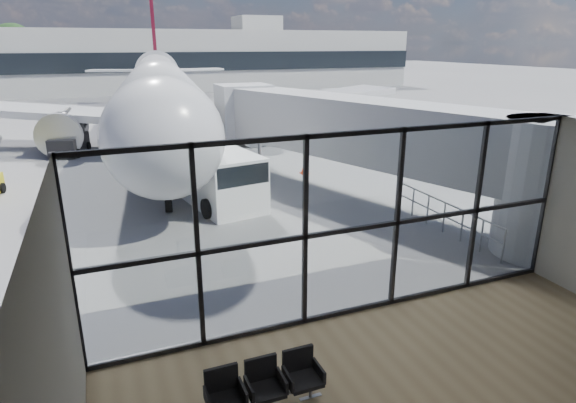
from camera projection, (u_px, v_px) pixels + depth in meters
ground at (153, 111)px, 47.12m from camera, size 220.00×220.00×0.00m
lounge_shell at (520, 316)px, 6.74m from camera, size 12.02×8.01×4.51m
glass_curtain_wall at (353, 227)px, 11.10m from camera, size 12.10×0.12×4.50m
jet_bridge at (375, 138)px, 18.90m from camera, size 8.00×16.50×4.33m
apron_railing at (444, 213)px, 16.63m from camera, size 0.06×5.46×1.11m
far_terminal at (127, 59)px, 65.00m from camera, size 80.00×12.20×11.00m
tree_5 at (14, 46)px, 68.29m from camera, size 6.27×6.27×9.03m
seating_row at (264, 382)px, 8.60m from camera, size 2.14×0.60×0.95m
airliner at (159, 91)px, 32.33m from camera, size 35.22×40.96×10.57m
service_van at (218, 176)px, 19.59m from camera, size 3.16×5.38×2.21m
belt_loader at (70, 143)px, 28.55m from camera, size 2.46×4.36×1.91m
traffic_cone_a at (246, 188)px, 20.86m from camera, size 0.48×0.48×0.68m
traffic_cone_b at (209, 166)px, 24.53m from camera, size 0.46×0.46×0.65m
traffic_cone_c at (304, 168)px, 24.33m from camera, size 0.41×0.41×0.59m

